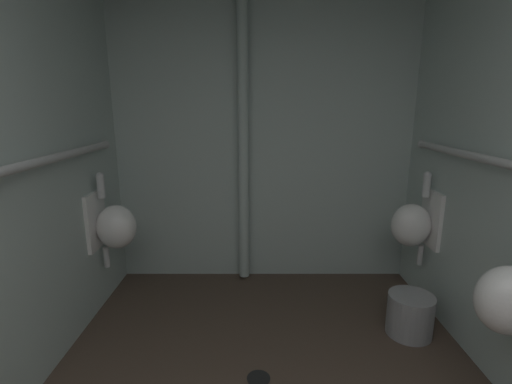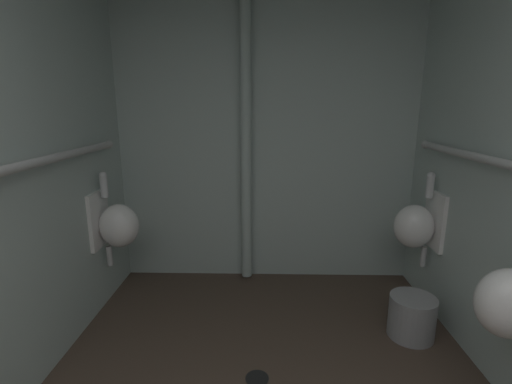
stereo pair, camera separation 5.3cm
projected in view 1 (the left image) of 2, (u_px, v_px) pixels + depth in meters
wall_back at (264, 136)px, 3.24m from camera, size 2.74×0.06×2.62m
urinal_left_mid at (114, 225)px, 2.80m from camera, size 0.32×0.30×0.76m
urinal_right_far at (414, 224)px, 2.84m from camera, size 0.32×0.30×0.76m
standpipe_back_wall at (244, 137)px, 3.13m from camera, size 0.09×0.09×2.57m
floor_drain at (259, 378)px, 2.16m from camera, size 0.14×0.14×0.01m
waste_bin at (411, 315)px, 2.56m from camera, size 0.31×0.31×0.29m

